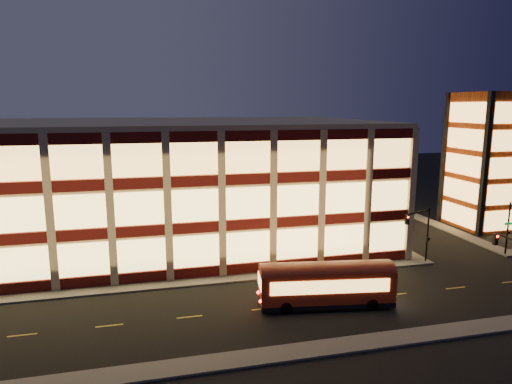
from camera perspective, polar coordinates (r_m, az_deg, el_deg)
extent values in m
plane|color=black|center=(42.96, -6.41, -11.56)|extent=(200.00, 200.00, 0.00)
cube|color=#514F4C|center=(43.62, -10.57, -11.22)|extent=(54.00, 2.00, 0.15)
cube|color=#514F4C|center=(65.04, 12.05, -3.90)|extent=(2.00, 30.00, 0.15)
cube|color=#514F4C|center=(70.46, 20.14, -3.20)|extent=(2.00, 30.00, 0.15)
cube|color=#514F4C|center=(31.41, -3.06, -20.29)|extent=(100.00, 2.00, 0.15)
cube|color=tan|center=(57.25, -11.79, 1.21)|extent=(50.00, 30.00, 14.00)
cube|color=tan|center=(56.53, -12.07, 8.48)|extent=(50.40, 30.40, 0.50)
cube|color=#470C0A|center=(44.23, -10.67, -10.11)|extent=(50.10, 0.25, 1.00)
cube|color=#F7CB67|center=(43.56, -10.77, -7.52)|extent=(49.00, 0.20, 3.00)
cube|color=#470C0A|center=(64.52, 11.37, -3.47)|extent=(0.25, 30.10, 1.00)
cube|color=#F7CB67|center=(64.04, 11.42, -1.65)|extent=(0.20, 29.00, 3.00)
cube|color=#470C0A|center=(42.88, -10.87, -4.61)|extent=(50.10, 0.25, 1.00)
cube|color=#F7CB67|center=(42.40, -10.97, -1.86)|extent=(49.00, 0.20, 3.00)
cube|color=#470C0A|center=(63.60, 11.51, 0.38)|extent=(0.25, 30.10, 1.00)
cube|color=#F7CB67|center=(63.26, 11.57, 2.25)|extent=(0.20, 29.00, 3.00)
cube|color=#470C0A|center=(41.94, -11.08, 1.20)|extent=(50.10, 0.25, 1.00)
cube|color=#F7CB67|center=(41.67, -11.19, 4.05)|extent=(49.00, 0.20, 3.00)
cube|color=#470C0A|center=(62.97, 11.66, 4.32)|extent=(0.25, 30.10, 1.00)
cube|color=#F7CB67|center=(62.77, 11.72, 6.22)|extent=(0.20, 29.00, 3.00)
cube|color=#8C3814|center=(68.70, 27.11, 3.50)|extent=(8.00, 8.00, 18.00)
cube|color=black|center=(63.09, 26.72, 2.99)|extent=(0.60, 0.60, 18.00)
cube|color=black|center=(69.31, 22.45, 3.92)|extent=(0.60, 0.60, 18.00)
cube|color=black|center=(74.31, 27.45, 3.94)|extent=(0.60, 0.60, 18.00)
cube|color=#FFB659|center=(66.88, 28.86, -3.10)|extent=(6.60, 0.16, 2.60)
cube|color=#FFB659|center=(67.27, 23.96, -2.61)|extent=(0.16, 6.60, 2.60)
cube|color=#FFB659|center=(66.22, 29.12, -0.24)|extent=(6.60, 0.16, 2.60)
cube|color=#FFB659|center=(66.63, 24.18, 0.24)|extent=(0.16, 6.60, 2.60)
cube|color=#FFB659|center=(65.74, 29.39, 2.67)|extent=(6.60, 0.16, 2.60)
cube|color=#FFB659|center=(66.15, 24.41, 3.14)|extent=(0.16, 6.60, 2.60)
cube|color=#FFB659|center=(65.84, 24.63, 6.07)|extent=(0.16, 6.60, 2.60)
cube|color=#FFB659|center=(65.71, 24.87, 9.02)|extent=(0.16, 6.60, 2.60)
cylinder|color=black|center=(51.04, 20.64, -5.02)|extent=(0.18, 0.18, 6.00)
cylinder|color=black|center=(48.83, 19.65, -2.38)|extent=(3.56, 1.63, 0.14)
cube|color=black|center=(47.39, 18.34, -3.31)|extent=(0.32, 0.32, 0.95)
sphere|color=#FF0C05|center=(47.18, 18.47, -3.00)|extent=(0.20, 0.20, 0.20)
cube|color=black|center=(50.99, 20.74, -5.51)|extent=(0.25, 0.18, 0.28)
cylinder|color=black|center=(57.21, 28.96, -4.03)|extent=(0.18, 0.18, 6.00)
cube|color=black|center=(57.17, 29.05, -4.46)|extent=(0.25, 0.18, 0.28)
cube|color=#0C7226|center=(56.97, 29.11, -3.48)|extent=(1.20, 0.06, 0.28)
cube|color=black|center=(43.46, 27.76, -5.26)|extent=(0.32, 0.32, 0.95)
sphere|color=#FF0C05|center=(43.26, 27.95, -4.94)|extent=(0.20, 0.20, 0.20)
cube|color=#941E08|center=(38.55, 8.77, -11.32)|extent=(11.22, 4.34, 2.51)
cube|color=black|center=(39.13, 8.70, -13.32)|extent=(11.22, 4.34, 0.38)
cylinder|color=black|center=(37.35, 3.78, -14.25)|extent=(1.02, 0.47, 0.98)
cylinder|color=black|center=(39.51, 3.22, -12.79)|extent=(1.02, 0.47, 0.98)
cylinder|color=black|center=(39.00, 14.28, -13.45)|extent=(1.02, 0.47, 0.98)
cylinder|color=black|center=(41.08, 13.14, -12.12)|extent=(1.02, 0.47, 0.98)
cube|color=#FFB659|center=(37.18, 9.31, -11.65)|extent=(9.52, 1.50, 1.09)
cube|color=#FFB659|center=(39.69, 8.29, -10.14)|extent=(9.52, 1.50, 1.09)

